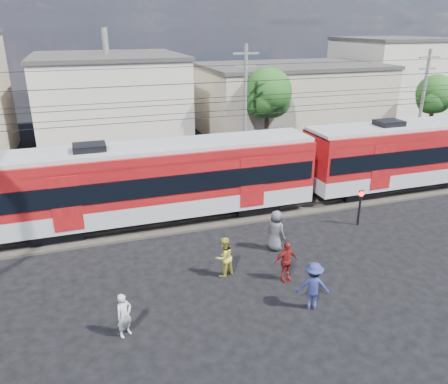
# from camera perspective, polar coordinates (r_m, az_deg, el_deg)

# --- Properties ---
(ground) EXTENTS (120.00, 120.00, 0.00)m
(ground) POSITION_cam_1_polar(r_m,az_deg,el_deg) (16.78, 1.79, -14.37)
(ground) COLOR black
(ground) RESTS_ON ground
(track_bed) EXTENTS (70.00, 3.40, 0.12)m
(track_bed) POSITION_cam_1_polar(r_m,az_deg,el_deg) (23.42, -4.99, -3.32)
(track_bed) COLOR #2D2823
(track_bed) RESTS_ON ground
(rail_near) EXTENTS (70.00, 0.12, 0.12)m
(rail_near) POSITION_cam_1_polar(r_m,az_deg,el_deg) (22.71, -4.54, -3.80)
(rail_near) COLOR #59544C
(rail_near) RESTS_ON track_bed
(rail_far) EXTENTS (70.00, 0.12, 0.12)m
(rail_far) POSITION_cam_1_polar(r_m,az_deg,el_deg) (24.04, -5.42, -2.35)
(rail_far) COLOR #59544C
(rail_far) RESTS_ON track_bed
(commuter_train) EXTENTS (50.30, 3.08, 4.17)m
(commuter_train) POSITION_cam_1_polar(r_m,az_deg,el_deg) (22.34, -7.93, 1.79)
(commuter_train) COLOR black
(commuter_train) RESTS_ON ground
(building_midwest) EXTENTS (12.24, 12.24, 7.30)m
(building_midwest) POSITION_cam_1_polar(r_m,az_deg,el_deg) (40.33, -14.62, 11.87)
(building_midwest) COLOR beige
(building_midwest) RESTS_ON ground
(building_mideast) EXTENTS (16.32, 10.20, 6.30)m
(building_mideast) POSITION_cam_1_polar(r_m,az_deg,el_deg) (41.82, 8.66, 11.93)
(building_mideast) COLOR tan
(building_mideast) RESTS_ON ground
(building_east) EXTENTS (10.20, 10.20, 8.30)m
(building_east) POSITION_cam_1_polar(r_m,az_deg,el_deg) (52.63, 20.82, 13.81)
(building_east) COLOR beige
(building_east) RESTS_ON ground
(utility_pole_mid) EXTENTS (1.80, 0.24, 8.50)m
(utility_pole_mid) POSITION_cam_1_polar(r_m,az_deg,el_deg) (30.25, 2.77, 11.27)
(utility_pole_mid) COLOR slate
(utility_pole_mid) RESTS_ON ground
(utility_pole_east) EXTENTS (1.80, 0.24, 8.00)m
(utility_pole_east) POSITION_cam_1_polar(r_m,az_deg,el_deg) (36.91, 24.49, 10.84)
(utility_pole_east) COLOR slate
(utility_pole_east) RESTS_ON ground
(tree_near) EXTENTS (3.82, 3.64, 6.72)m
(tree_near) POSITION_cam_1_polar(r_m,az_deg,el_deg) (34.27, 5.96, 12.57)
(tree_near) COLOR #382619
(tree_near) RESTS_ON ground
(tree_far) EXTENTS (3.36, 3.12, 5.76)m
(tree_far) POSITION_cam_1_polar(r_m,az_deg,el_deg) (42.02, 25.92, 11.28)
(tree_far) COLOR #382619
(tree_far) RESTS_ON ground
(pedestrian_a) EXTENTS (0.68, 0.61, 1.57)m
(pedestrian_a) POSITION_cam_1_polar(r_m,az_deg,el_deg) (15.27, -12.90, -15.42)
(pedestrian_a) COLOR silver
(pedestrian_a) RESTS_ON ground
(pedestrian_b) EXTENTS (1.02, 0.91, 1.72)m
(pedestrian_b) POSITION_cam_1_polar(r_m,az_deg,el_deg) (17.96, 0.01, -8.49)
(pedestrian_b) COLOR gold
(pedestrian_b) RESTS_ON ground
(pedestrian_c) EXTENTS (1.37, 1.12, 1.85)m
(pedestrian_c) POSITION_cam_1_polar(r_m,az_deg,el_deg) (16.38, 11.56, -11.92)
(pedestrian_c) COLOR navy
(pedestrian_c) RESTS_ON ground
(pedestrian_d) EXTENTS (1.03, 0.49, 1.72)m
(pedestrian_d) POSITION_cam_1_polar(r_m,az_deg,el_deg) (17.83, 8.09, -8.97)
(pedestrian_d) COLOR maroon
(pedestrian_d) RESTS_ON ground
(pedestrian_e) EXTENTS (1.01, 1.12, 1.92)m
(pedestrian_e) POSITION_cam_1_polar(r_m,az_deg,el_deg) (20.02, 6.76, -5.02)
(pedestrian_e) COLOR #4E4E53
(pedestrian_e) RESTS_ON ground
(car_silver) EXTENTS (4.50, 2.51, 1.45)m
(car_silver) POSITION_cam_1_polar(r_m,az_deg,el_deg) (36.63, 22.95, 5.26)
(car_silver) COLOR #B5B7BD
(car_silver) RESTS_ON ground
(crossing_signal) EXTENTS (0.28, 0.28, 1.90)m
(crossing_signal) POSITION_cam_1_polar(r_m,az_deg,el_deg) (23.17, 17.37, -1.15)
(crossing_signal) COLOR black
(crossing_signal) RESTS_ON ground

